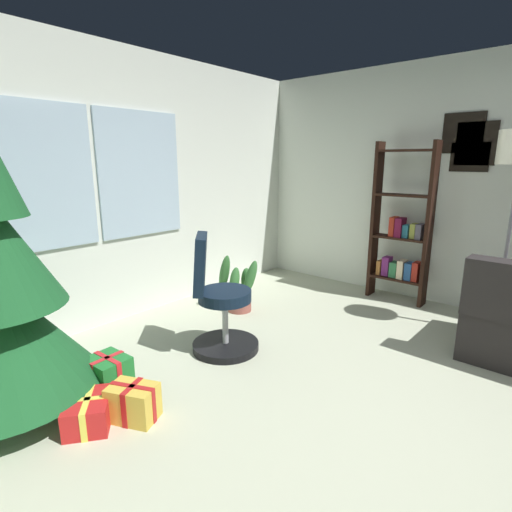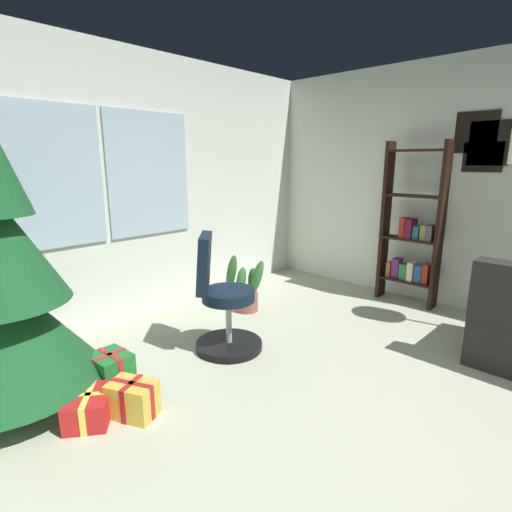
# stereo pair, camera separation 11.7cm
# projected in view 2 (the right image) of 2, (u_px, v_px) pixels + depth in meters

# --- Properties ---
(ground_plane) EXTENTS (4.75, 6.00, 0.10)m
(ground_plane) POSITION_uv_depth(u_px,v_px,m) (439.00, 455.00, 2.22)
(ground_plane) COLOR #B3B99F
(wall_back_with_windows) EXTENTS (4.75, 0.12, 2.59)m
(wall_back_with_windows) POSITION_uv_depth(u_px,v_px,m) (135.00, 187.00, 3.92)
(wall_back_with_windows) COLOR silver
(wall_back_with_windows) RESTS_ON ground_plane
(holiday_tree) EXTENTS (1.11, 1.11, 2.43)m
(holiday_tree) POSITION_uv_depth(u_px,v_px,m) (0.00, 285.00, 2.43)
(holiday_tree) COLOR #4C331E
(holiday_tree) RESTS_ON ground_plane
(gift_box_red) EXTENTS (0.39, 0.40, 0.18)m
(gift_box_red) POSITION_uv_depth(u_px,v_px,m) (89.00, 407.00, 2.42)
(gift_box_red) COLOR red
(gift_box_red) RESTS_ON ground_plane
(gift_box_green) EXTENTS (0.25, 0.28, 0.26)m
(gift_box_green) POSITION_uv_depth(u_px,v_px,m) (111.00, 371.00, 2.76)
(gift_box_green) COLOR #1E722D
(gift_box_green) RESTS_ON ground_plane
(gift_box_gold) EXTENTS (0.30, 0.34, 0.23)m
(gift_box_gold) POSITION_uv_depth(u_px,v_px,m) (133.00, 399.00, 2.46)
(gift_box_gold) COLOR gold
(gift_box_gold) RESTS_ON ground_plane
(office_chair) EXTENTS (0.60, 0.59, 0.99)m
(office_chair) POSITION_uv_depth(u_px,v_px,m) (222.00, 305.00, 3.27)
(office_chair) COLOR black
(office_chair) RESTS_ON ground_plane
(bookshelf) EXTENTS (0.18, 0.64, 1.76)m
(bookshelf) POSITION_uv_depth(u_px,v_px,m) (412.00, 234.00, 4.30)
(bookshelf) COLOR black
(bookshelf) RESTS_ON ground_plane
(potted_plant) EXTENTS (0.30, 0.49, 0.61)m
(potted_plant) POSITION_uv_depth(u_px,v_px,m) (245.00, 289.00, 4.17)
(potted_plant) COLOR #944F45
(potted_plant) RESTS_ON ground_plane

